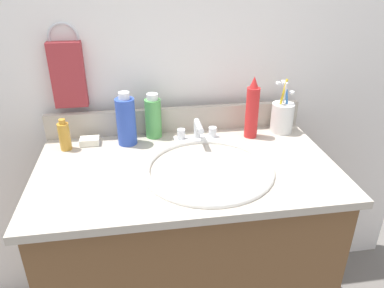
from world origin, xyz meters
TOP-DOWN VIEW (x-y plane):
  - vanity_cabinet at (0.00, 0.00)m, footprint 0.88×0.49m
  - countertop at (0.00, 0.00)m, footprint 0.92×0.54m
  - backsplash at (0.00, 0.26)m, footprint 0.92×0.02m
  - back_wall at (0.00, 0.32)m, footprint 2.02×0.04m
  - towel_ring at (-0.36, 0.30)m, footprint 0.10×0.01m
  - hand_towel at (-0.36, 0.28)m, footprint 0.11×0.04m
  - sink_basin at (0.06, -0.04)m, footprint 0.40×0.40m
  - faucet at (0.06, 0.15)m, footprint 0.16×0.10m
  - bottle_shampoo_blue at (-0.18, 0.18)m, footprint 0.06×0.06m
  - bottle_toner_green at (-0.08, 0.22)m, footprint 0.06×0.06m
  - bottle_spray_red at (0.26, 0.17)m, footprint 0.05×0.05m
  - bottle_oil_amber at (-0.38, 0.16)m, footprint 0.04×0.04m
  - cup_white_ceramic at (0.38, 0.19)m, footprint 0.08×0.09m
  - soap_bar at (-0.31, 0.19)m, footprint 0.06×0.04m

SIDE VIEW (x-z plane):
  - vanity_cabinet at x=0.00m, z-range 0.00..0.73m
  - back_wall at x=0.00m, z-range 0.00..1.30m
  - sink_basin at x=0.06m, z-range 0.67..0.78m
  - countertop at x=0.00m, z-range 0.73..0.75m
  - soap_bar at x=-0.31m, z-range 0.75..0.78m
  - faucet at x=0.06m, z-range 0.74..0.82m
  - backsplash at x=0.00m, z-range 0.75..0.84m
  - bottle_oil_amber at x=-0.38m, z-range 0.75..0.86m
  - cup_white_ceramic at x=0.38m, z-range 0.71..0.91m
  - bottle_toner_green at x=-0.08m, z-range 0.75..0.91m
  - bottle_shampoo_blue at x=-0.18m, z-range 0.75..0.93m
  - bottle_spray_red at x=0.26m, z-range 0.74..0.96m
  - hand_towel at x=-0.36m, z-range 0.86..1.08m
  - towel_ring at x=-0.36m, z-range 1.04..1.14m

